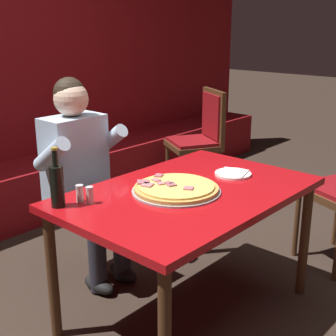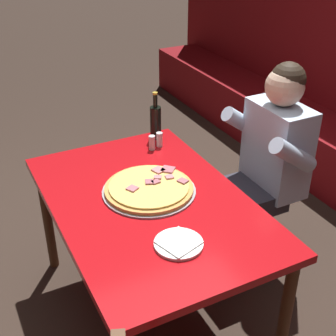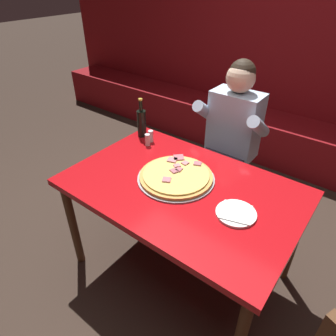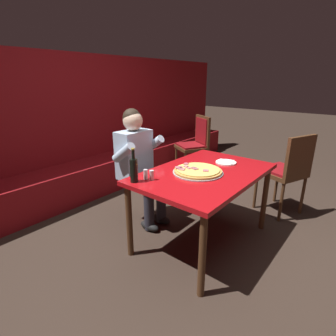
{
  "view_description": "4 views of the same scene",
  "coord_description": "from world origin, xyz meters",
  "px_view_note": "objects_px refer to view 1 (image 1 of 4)",
  "views": [
    {
      "loc": [
        -1.8,
        -1.46,
        1.59
      ],
      "look_at": [
        0.14,
        0.28,
        0.77
      ],
      "focal_mm": 50.0,
      "sensor_mm": 36.0,
      "label": 1
    },
    {
      "loc": [
        1.71,
        -0.76,
        2.0
      ],
      "look_at": [
        0.03,
        0.09,
        0.91
      ],
      "focal_mm": 50.0,
      "sensor_mm": 36.0,
      "label": 2
    },
    {
      "loc": [
        0.78,
        -1.15,
        1.81
      ],
      "look_at": [
        -0.19,
        0.12,
        0.72
      ],
      "focal_mm": 32.0,
      "sensor_mm": 36.0,
      "label": 3
    },
    {
      "loc": [
        -2.0,
        -1.2,
        1.57
      ],
      "look_at": [
        -0.13,
        0.33,
        0.74
      ],
      "focal_mm": 28.0,
      "sensor_mm": 36.0,
      "label": 4
    }
  ],
  "objects_px": {
    "main_dining_table": "(189,204)",
    "pizza": "(176,188)",
    "beer_bottle": "(57,185)",
    "dining_chair_near_left": "(201,135)",
    "diner_seated_blue_shirt": "(84,171)",
    "shaker_parmesan": "(90,196)",
    "plate_white_paper": "(233,174)",
    "shaker_black_pepper": "(80,194)"
  },
  "relations": [
    {
      "from": "shaker_black_pepper",
      "to": "diner_seated_blue_shirt",
      "type": "distance_m",
      "value": 0.61
    },
    {
      "from": "shaker_black_pepper",
      "to": "dining_chair_near_left",
      "type": "relative_size",
      "value": 0.09
    },
    {
      "from": "plate_white_paper",
      "to": "beer_bottle",
      "type": "distance_m",
      "value": 1.02
    },
    {
      "from": "shaker_black_pepper",
      "to": "dining_chair_near_left",
      "type": "bearing_deg",
      "value": 22.47
    },
    {
      "from": "beer_bottle",
      "to": "dining_chair_near_left",
      "type": "xyz_separation_m",
      "value": [
        2.19,
        0.83,
        -0.28
      ]
    },
    {
      "from": "shaker_parmesan",
      "to": "main_dining_table",
      "type": "bearing_deg",
      "value": -26.87
    },
    {
      "from": "beer_bottle",
      "to": "main_dining_table",
      "type": "bearing_deg",
      "value": -28.4
    },
    {
      "from": "dining_chair_near_left",
      "to": "shaker_black_pepper",
      "type": "bearing_deg",
      "value": -157.53
    },
    {
      "from": "shaker_parmesan",
      "to": "diner_seated_blue_shirt",
      "type": "height_order",
      "value": "diner_seated_blue_shirt"
    },
    {
      "from": "main_dining_table",
      "to": "pizza",
      "type": "bearing_deg",
      "value": 154.0
    },
    {
      "from": "shaker_parmesan",
      "to": "shaker_black_pepper",
      "type": "xyz_separation_m",
      "value": [
        -0.02,
        0.06,
        0.0
      ]
    },
    {
      "from": "main_dining_table",
      "to": "beer_bottle",
      "type": "relative_size",
      "value": 4.64
    },
    {
      "from": "shaker_black_pepper",
      "to": "dining_chair_near_left",
      "type": "distance_m",
      "value": 2.26
    },
    {
      "from": "plate_white_paper",
      "to": "shaker_parmesan",
      "type": "height_order",
      "value": "shaker_parmesan"
    },
    {
      "from": "plate_white_paper",
      "to": "shaker_parmesan",
      "type": "distance_m",
      "value": 0.87
    },
    {
      "from": "main_dining_table",
      "to": "beer_bottle",
      "type": "height_order",
      "value": "beer_bottle"
    },
    {
      "from": "beer_bottle",
      "to": "diner_seated_blue_shirt",
      "type": "bearing_deg",
      "value": 41.31
    },
    {
      "from": "main_dining_table",
      "to": "diner_seated_blue_shirt",
      "type": "distance_m",
      "value": 0.76
    },
    {
      "from": "beer_bottle",
      "to": "shaker_black_pepper",
      "type": "distance_m",
      "value": 0.13
    },
    {
      "from": "main_dining_table",
      "to": "pizza",
      "type": "xyz_separation_m",
      "value": [
        -0.07,
        0.03,
        0.1
      ]
    },
    {
      "from": "beer_bottle",
      "to": "plate_white_paper",
      "type": "bearing_deg",
      "value": -20.22
    },
    {
      "from": "diner_seated_blue_shirt",
      "to": "plate_white_paper",
      "type": "bearing_deg",
      "value": -59.71
    },
    {
      "from": "pizza",
      "to": "shaker_parmesan",
      "type": "relative_size",
      "value": 5.4
    },
    {
      "from": "plate_white_paper",
      "to": "shaker_black_pepper",
      "type": "relative_size",
      "value": 2.44
    },
    {
      "from": "shaker_black_pepper",
      "to": "main_dining_table",
      "type": "bearing_deg",
      "value": -31.17
    },
    {
      "from": "diner_seated_blue_shirt",
      "to": "shaker_parmesan",
      "type": "bearing_deg",
      "value": -125.51
    },
    {
      "from": "main_dining_table",
      "to": "beer_bottle",
      "type": "distance_m",
      "value": 0.7
    },
    {
      "from": "beer_bottle",
      "to": "diner_seated_blue_shirt",
      "type": "xyz_separation_m",
      "value": [
        0.5,
        0.44,
        -0.15
      ]
    },
    {
      "from": "plate_white_paper",
      "to": "beer_bottle",
      "type": "relative_size",
      "value": 0.72
    },
    {
      "from": "pizza",
      "to": "dining_chair_near_left",
      "type": "height_order",
      "value": "dining_chair_near_left"
    },
    {
      "from": "dining_chair_near_left",
      "to": "diner_seated_blue_shirt",
      "type": "bearing_deg",
      "value": -166.81
    },
    {
      "from": "diner_seated_blue_shirt",
      "to": "dining_chair_near_left",
      "type": "bearing_deg",
      "value": 13.19
    },
    {
      "from": "dining_chair_near_left",
      "to": "shaker_parmesan",
      "type": "bearing_deg",
      "value": -156.05
    },
    {
      "from": "shaker_black_pepper",
      "to": "diner_seated_blue_shirt",
      "type": "height_order",
      "value": "diner_seated_blue_shirt"
    },
    {
      "from": "pizza",
      "to": "plate_white_paper",
      "type": "bearing_deg",
      "value": -8.46
    },
    {
      "from": "plate_white_paper",
      "to": "shaker_black_pepper",
      "type": "bearing_deg",
      "value": 159.04
    },
    {
      "from": "plate_white_paper",
      "to": "beer_bottle",
      "type": "xyz_separation_m",
      "value": [
        -0.96,
        0.35,
        0.1
      ]
    },
    {
      "from": "beer_bottle",
      "to": "dining_chair_near_left",
      "type": "height_order",
      "value": "beer_bottle"
    },
    {
      "from": "plate_white_paper",
      "to": "main_dining_table",
      "type": "bearing_deg",
      "value": 175.07
    },
    {
      "from": "beer_bottle",
      "to": "dining_chair_near_left",
      "type": "distance_m",
      "value": 2.36
    },
    {
      "from": "pizza",
      "to": "shaker_black_pepper",
      "type": "distance_m",
      "value": 0.49
    },
    {
      "from": "main_dining_table",
      "to": "beer_bottle",
      "type": "bearing_deg",
      "value": 151.6
    }
  ]
}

